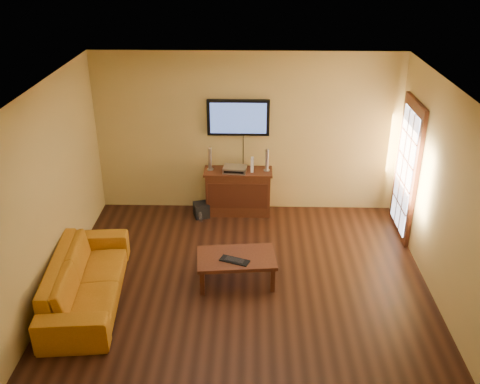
{
  "coord_description": "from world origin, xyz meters",
  "views": [
    {
      "loc": [
        0.1,
        -5.85,
        4.32
      ],
      "look_at": [
        -0.07,
        0.8,
        1.1
      ],
      "focal_mm": 40.0,
      "sensor_mm": 36.0,
      "label": 1
    }
  ],
  "objects_px": {
    "television": "(238,118)",
    "keyboard": "(235,260)",
    "sofa": "(85,272)",
    "subwoofer": "(201,210)",
    "speaker_left": "(210,160)",
    "media_console": "(238,192)",
    "speaker_right": "(267,161)",
    "coffee_table": "(236,260)",
    "av_receiver": "(235,169)",
    "bottle": "(201,217)",
    "game_console": "(252,165)"
  },
  "relations": [
    {
      "from": "coffee_table",
      "to": "game_console",
      "type": "bearing_deg",
      "value": 84.4
    },
    {
      "from": "television",
      "to": "keyboard",
      "type": "xyz_separation_m",
      "value": [
        0.01,
        -2.33,
        -1.22
      ]
    },
    {
      "from": "keyboard",
      "to": "television",
      "type": "bearing_deg",
      "value": 90.37
    },
    {
      "from": "speaker_left",
      "to": "speaker_right",
      "type": "relative_size",
      "value": 1.02
    },
    {
      "from": "bottle",
      "to": "keyboard",
      "type": "distance_m",
      "value": 1.93
    },
    {
      "from": "keyboard",
      "to": "av_receiver",
      "type": "bearing_deg",
      "value": 91.78
    },
    {
      "from": "speaker_right",
      "to": "subwoofer",
      "type": "xyz_separation_m",
      "value": [
        -1.09,
        -0.18,
        -0.83
      ]
    },
    {
      "from": "keyboard",
      "to": "speaker_left",
      "type": "bearing_deg",
      "value": 102.4
    },
    {
      "from": "speaker_left",
      "to": "television",
      "type": "bearing_deg",
      "value": 17.5
    },
    {
      "from": "av_receiver",
      "to": "bottle",
      "type": "height_order",
      "value": "av_receiver"
    },
    {
      "from": "media_console",
      "to": "bottle",
      "type": "xyz_separation_m",
      "value": [
        -0.61,
        -0.35,
        -0.31
      ]
    },
    {
      "from": "coffee_table",
      "to": "speaker_right",
      "type": "xyz_separation_m",
      "value": [
        0.44,
        2.05,
        0.6
      ]
    },
    {
      "from": "coffee_table",
      "to": "sofa",
      "type": "bearing_deg",
      "value": -167.07
    },
    {
      "from": "sofa",
      "to": "game_console",
      "type": "distance_m",
      "value": 3.3
    },
    {
      "from": "sofa",
      "to": "speaker_left",
      "type": "distance_m",
      "value": 2.93
    },
    {
      "from": "speaker_right",
      "to": "keyboard",
      "type": "relative_size",
      "value": 0.9
    },
    {
      "from": "sofa",
      "to": "keyboard",
      "type": "distance_m",
      "value": 1.93
    },
    {
      "from": "coffee_table",
      "to": "sofa",
      "type": "height_order",
      "value": "sofa"
    },
    {
      "from": "media_console",
      "to": "television",
      "type": "bearing_deg",
      "value": 90.0
    },
    {
      "from": "media_console",
      "to": "subwoofer",
      "type": "relative_size",
      "value": 4.69
    },
    {
      "from": "speaker_left",
      "to": "game_console",
      "type": "distance_m",
      "value": 0.7
    },
    {
      "from": "game_console",
      "to": "keyboard",
      "type": "height_order",
      "value": "game_console"
    },
    {
      "from": "bottle",
      "to": "av_receiver",
      "type": "bearing_deg",
      "value": 29.2
    },
    {
      "from": "speaker_right",
      "to": "bottle",
      "type": "bearing_deg",
      "value": -161.47
    },
    {
      "from": "sofa",
      "to": "av_receiver",
      "type": "height_order",
      "value": "av_receiver"
    },
    {
      "from": "television",
      "to": "subwoofer",
      "type": "height_order",
      "value": "television"
    },
    {
      "from": "television",
      "to": "speaker_left",
      "type": "height_order",
      "value": "television"
    },
    {
      "from": "speaker_left",
      "to": "game_console",
      "type": "relative_size",
      "value": 1.75
    },
    {
      "from": "media_console",
      "to": "speaker_right",
      "type": "height_order",
      "value": "speaker_right"
    },
    {
      "from": "media_console",
      "to": "speaker_left",
      "type": "relative_size",
      "value": 2.93
    },
    {
      "from": "television",
      "to": "sofa",
      "type": "relative_size",
      "value": 0.47
    },
    {
      "from": "speaker_left",
      "to": "game_console",
      "type": "height_order",
      "value": "speaker_left"
    },
    {
      "from": "sofa",
      "to": "subwoofer",
      "type": "bearing_deg",
      "value": -34.33
    },
    {
      "from": "coffee_table",
      "to": "speaker_left",
      "type": "relative_size",
      "value": 2.86
    },
    {
      "from": "keyboard",
      "to": "sofa",
      "type": "bearing_deg",
      "value": -170.18
    },
    {
      "from": "speaker_left",
      "to": "media_console",
      "type": "bearing_deg",
      "value": -3.94
    },
    {
      "from": "av_receiver",
      "to": "bottle",
      "type": "distance_m",
      "value": 0.98
    },
    {
      "from": "television",
      "to": "sofa",
      "type": "bearing_deg",
      "value": -125.4
    },
    {
      "from": "media_console",
      "to": "subwoofer",
      "type": "bearing_deg",
      "value": -165.32
    },
    {
      "from": "subwoofer",
      "to": "speaker_left",
      "type": "bearing_deg",
      "value": 34.12
    },
    {
      "from": "coffee_table",
      "to": "speaker_left",
      "type": "distance_m",
      "value": 2.21
    },
    {
      "from": "speaker_left",
      "to": "bottle",
      "type": "xyz_separation_m",
      "value": [
        -0.15,
        -0.38,
        -0.87
      ]
    },
    {
      "from": "coffee_table",
      "to": "television",
      "type": "bearing_deg",
      "value": 90.88
    },
    {
      "from": "speaker_left",
      "to": "av_receiver",
      "type": "xyz_separation_m",
      "value": [
        0.41,
        -0.07,
        -0.14
      ]
    },
    {
      "from": "speaker_right",
      "to": "speaker_left",
      "type": "bearing_deg",
      "value": 179.02
    },
    {
      "from": "speaker_left",
      "to": "bottle",
      "type": "height_order",
      "value": "speaker_left"
    },
    {
      "from": "av_receiver",
      "to": "subwoofer",
      "type": "height_order",
      "value": "av_receiver"
    },
    {
      "from": "media_console",
      "to": "speaker_right",
      "type": "distance_m",
      "value": 0.73
    },
    {
      "from": "game_console",
      "to": "subwoofer",
      "type": "bearing_deg",
      "value": -167.58
    },
    {
      "from": "game_console",
      "to": "keyboard",
      "type": "bearing_deg",
      "value": -94.3
    }
  ]
}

